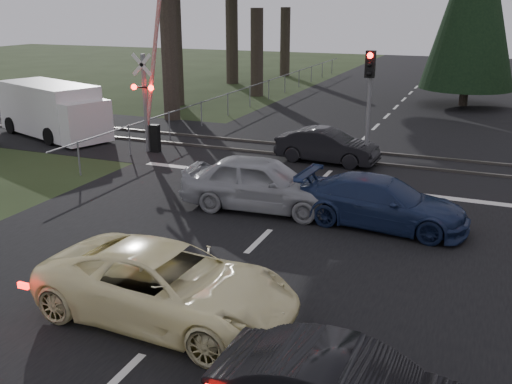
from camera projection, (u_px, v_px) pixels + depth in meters
The scene contains 14 objects.
ground at pixel (203, 296), 11.45m from camera, with size 120.00×120.00×0.00m, color #263317.
road at pixel (332, 169), 20.24m from camera, with size 14.00×100.00×0.01m, color black.
rail_corridor at pixel (346, 156), 22.00m from camera, with size 120.00×8.00×0.01m, color black.
stop_line at pixel (318, 183), 18.66m from camera, with size 13.00×0.35×0.00m, color silver.
rail_near at pixel (341, 160), 21.28m from camera, with size 120.00×0.12×0.10m, color #59544C.
rail_far at pixel (351, 150), 22.69m from camera, with size 120.00×0.12×0.10m, color #59544C.
crossing_signal at pixel (150, 100), 22.02m from camera, with size 1.62×0.38×6.96m.
traffic_signal_center at pixel (369, 89), 19.60m from camera, with size 0.32×0.48×4.10m.
fence_left at pixel (260, 103), 34.04m from camera, with size 0.10×36.00×1.20m, color slate, non-canonical shape.
cream_coupe at pixel (167, 285), 10.43m from camera, with size 2.27×4.92×1.37m, color #FFF4B6.
silver_car at pixel (261, 183), 16.10m from camera, with size 1.81×4.50×1.53m, color #999CA1.
blue_sedan at pixel (382, 202), 14.89m from camera, with size 1.81×4.45×1.29m, color #19264B.
dark_car_far at pixel (327, 146), 20.95m from camera, with size 1.31×3.76×1.24m, color black.
white_van at pixel (55, 111), 24.87m from camera, with size 6.27×3.99×2.31m.
Camera 1 is at (4.85, -9.06, 5.56)m, focal length 40.00 mm.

